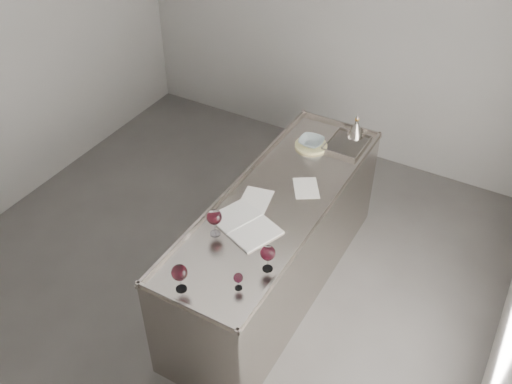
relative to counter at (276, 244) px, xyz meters
The scene contains 12 objects.
room_shell 1.10m from the counter, 148.97° to the right, with size 4.54×5.04×2.84m.
counter is the anchor object (origin of this frame).
wine_glass_left 0.85m from the counter, 110.25° to the right, with size 0.11×0.11×0.21m.
wine_glass_middle 1.25m from the counter, 96.01° to the right, with size 0.10×0.10×0.20m.
wine_glass_right 0.94m from the counter, 67.45° to the right, with size 0.10×0.10×0.20m.
wine_glass_small 1.07m from the counter, 77.74° to the right, with size 0.06×0.06×0.13m.
notebook 0.61m from the counter, 99.98° to the right, with size 0.56×0.48×0.02m.
loose_paper_top 0.53m from the counter, 59.52° to the left, with size 0.18×0.26×0.00m, color silver.
loose_paper_under 0.50m from the counter, 141.00° to the right, with size 0.22×0.31×0.00m, color silver.
trivet 0.89m from the counter, 96.11° to the left, with size 0.27×0.27×0.02m, color #CFC785.
ceramic_bowl 0.91m from the counter, 96.11° to the left, with size 0.21×0.21×0.05m, color #85969B.
wine_funnel 1.22m from the counter, 80.27° to the left, with size 0.15×0.15×0.22m.
Camera 1 is at (1.98, -2.63, 3.67)m, focal length 40.00 mm.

